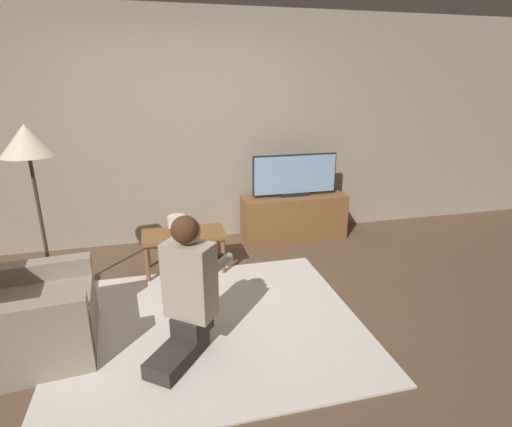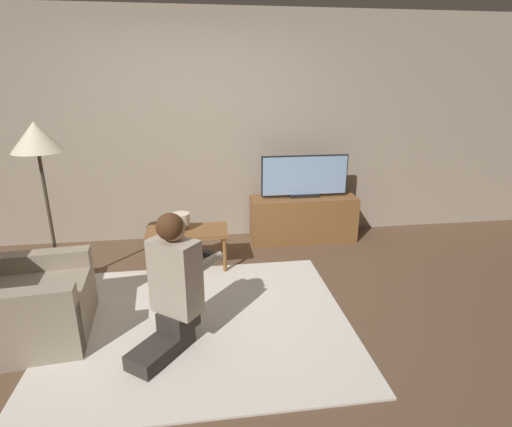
{
  "view_description": "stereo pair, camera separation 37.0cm",
  "coord_description": "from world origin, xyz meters",
  "views": [
    {
      "loc": [
        -0.32,
        -2.71,
        1.85
      ],
      "look_at": [
        0.54,
        0.69,
        0.67
      ],
      "focal_mm": 28.0,
      "sensor_mm": 36.0,
      "label": 1
    },
    {
      "loc": [
        0.05,
        -2.78,
        1.85
      ],
      "look_at": [
        0.54,
        0.69,
        0.67
      ],
      "focal_mm": 28.0,
      "sensor_mm": 36.0,
      "label": 2
    }
  ],
  "objects": [
    {
      "name": "tv",
      "position": [
        1.24,
        1.61,
        0.79
      ],
      "size": [
        1.02,
        0.08,
        0.5
      ],
      "color": "black",
      "rests_on": "tv_stand"
    },
    {
      "name": "rug",
      "position": [
        0.0,
        0.0,
        0.01
      ],
      "size": [
        2.33,
        1.98,
        0.02
      ],
      "color": "silver",
      "rests_on": "ground_plane"
    },
    {
      "name": "table_lamp",
      "position": [
        -0.17,
        1.06,
        0.52
      ],
      "size": [
        0.18,
        0.18,
        0.17
      ],
      "color": "#4C3823",
      "rests_on": "coffee_table"
    },
    {
      "name": "wall_back",
      "position": [
        0.0,
        1.93,
        1.3
      ],
      "size": [
        10.0,
        0.06,
        2.6
      ],
      "color": "tan",
      "rests_on": "ground_plane"
    },
    {
      "name": "armchair",
      "position": [
        -1.35,
        -0.01,
        0.29
      ],
      "size": [
        0.97,
        0.87,
        0.92
      ],
      "rotation": [
        0.0,
        0.0,
        1.66
      ],
      "color": "gray",
      "rests_on": "ground_plane"
    },
    {
      "name": "floor_lamp",
      "position": [
        -1.3,
        0.79,
        1.31
      ],
      "size": [
        0.42,
        0.42,
        1.52
      ],
      "color": "#4C4233",
      "rests_on": "ground_plane"
    },
    {
      "name": "coffee_table",
      "position": [
        -0.12,
        1.03,
        0.36
      ],
      "size": [
        0.81,
        0.41,
        0.41
      ],
      "color": "brown",
      "rests_on": "ground_plane"
    },
    {
      "name": "tv_stand",
      "position": [
        1.24,
        1.6,
        0.27
      ],
      "size": [
        1.25,
        0.38,
        0.54
      ],
      "color": "brown",
      "rests_on": "ground_plane"
    },
    {
      "name": "ground_plane",
      "position": [
        0.0,
        0.0,
        0.0
      ],
      "size": [
        10.0,
        10.0,
        0.0
      ],
      "primitive_type": "plane",
      "color": "brown"
    },
    {
      "name": "person_kneeling",
      "position": [
        -0.18,
        -0.24,
        0.49
      ],
      "size": [
        0.71,
        0.82,
        1.0
      ],
      "rotation": [
        0.0,
        0.0,
        2.49
      ],
      "color": "#332D28",
      "rests_on": "rug"
    }
  ]
}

